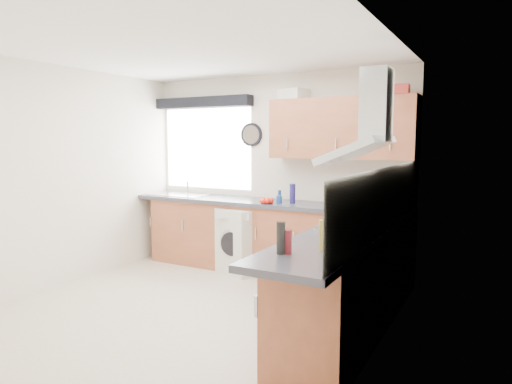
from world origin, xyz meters
The scene contains 37 objects.
ground_plane centered at (0.00, 0.00, 0.00)m, with size 3.60×3.60×0.00m, color beige.
ceiling centered at (0.00, 0.00, 2.50)m, with size 3.60×3.60×0.02m, color white.
wall_back centered at (0.00, 1.80, 1.25)m, with size 3.60×0.02×2.50m, color silver.
wall_front centered at (0.00, -1.80, 1.25)m, with size 3.60×0.02×2.50m, color silver.
wall_left centered at (-1.80, 0.00, 1.25)m, with size 0.02×3.60×2.50m, color silver.
wall_right centered at (1.80, 0.00, 1.25)m, with size 0.02×3.60×2.50m, color silver.
window centered at (-1.05, 1.79, 1.55)m, with size 1.40×0.02×1.10m, color silver.
window_blind centered at (-1.05, 1.70, 2.18)m, with size 1.50×0.18×0.14m, color black.
splashback centered at (1.79, 0.30, 1.18)m, with size 0.01×3.00×0.54m, color white.
base_cab_back centered at (-0.10, 1.51, 0.43)m, with size 3.00×0.58×0.86m, color brown.
base_cab_corner centered at (1.50, 1.50, 0.43)m, with size 0.60×0.60×0.86m, color brown.
base_cab_right centered at (1.51, 0.15, 0.43)m, with size 0.58×2.10×0.86m, color brown.
worktop_back centered at (0.00, 1.50, 0.89)m, with size 3.60×0.62×0.05m, color #2F2F38.
worktop_right centered at (1.50, 0.00, 0.89)m, with size 0.62×2.42×0.05m, color #2F2F38.
sink centered at (-1.33, 1.50, 0.95)m, with size 0.84×0.46×0.10m, color #B0B9C0, non-canonical shape.
oven centered at (1.50, 0.30, 0.42)m, with size 0.56×0.58×0.85m, color black.
hob_plate centered at (1.50, 0.30, 0.92)m, with size 0.52×0.52×0.01m, color #B0B9C0.
extractor_hood centered at (1.60, 0.30, 1.77)m, with size 0.52×0.78×0.66m, color #B0B9C0, non-canonical shape.
upper_cabinets centered at (0.95, 1.62, 1.80)m, with size 1.70×0.35×0.70m, color brown.
washing_machine centered at (-0.24, 1.40, 0.41)m, with size 0.56×0.54×0.82m, color silver.
wall_clock centered at (-0.33, 1.76, 1.74)m, with size 0.31×0.31×0.04m, color black.
casserole centered at (0.30, 1.72, 2.22)m, with size 0.33×0.24×0.14m, color silver.
storage_box centered at (1.60, 1.52, 2.20)m, with size 0.22×0.18×0.10m, color #AC322B.
utensil_pot centered at (1.15, 1.35, 0.98)m, with size 0.10×0.10×0.13m, color gray.
kitchen_roll centered at (1.58, 0.80, 1.03)m, with size 0.11×0.11×0.24m, color silver.
tomato_cluster centered at (0.15, 1.30, 0.94)m, with size 0.15×0.15×0.07m, color red, non-canonical shape.
jar_0 centered at (0.41, 1.47, 1.03)m, with size 0.07×0.07×0.24m, color #1C1853.
jar_1 centered at (0.98, 1.38, 0.97)m, with size 0.06×0.06×0.12m, color #B9AA9E.
jar_2 centered at (1.14, 1.59, 0.96)m, with size 0.05×0.05×0.09m, color #45181C.
jar_3 centered at (1.11, 1.46, 0.99)m, with size 0.07×0.07×0.17m, color #44181D.
jar_4 centered at (0.98, 1.66, 1.01)m, with size 0.05×0.05×0.21m, color maroon.
jar_5 centered at (0.28, 1.38, 0.96)m, with size 0.07×0.07×0.09m, color navy.
jar_6 centered at (0.19, 1.57, 0.98)m, with size 0.04×0.04×0.14m, color navy.
jar_7 centered at (0.90, 1.36, 0.96)m, with size 0.06×0.06×0.10m, color olive.
bottle_0 centered at (1.35, -0.81, 1.02)m, with size 0.06×0.06×0.22m, color black.
bottle_1 centered at (1.57, -0.60, 1.02)m, with size 0.06×0.06×0.22m, color olive.
bottle_2 centered at (1.38, -0.78, 0.99)m, with size 0.06×0.06×0.16m, color maroon.
Camera 1 is at (2.64, -3.50, 1.67)m, focal length 32.00 mm.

